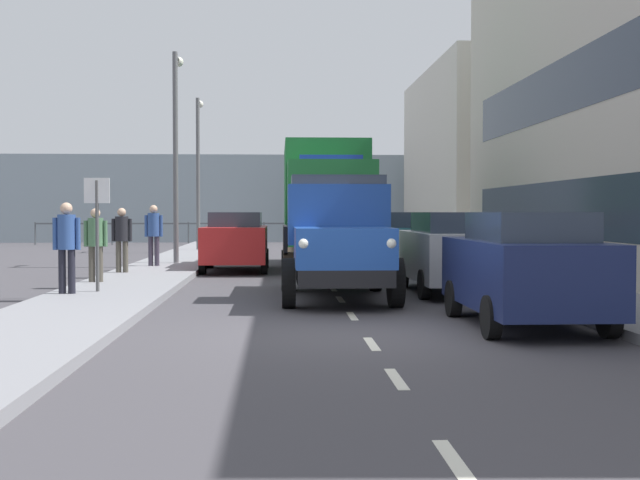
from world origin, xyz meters
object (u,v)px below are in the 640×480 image
object	(u,v)px
pedestrian_in_dark_coat	(67,240)
lamp_post_promenade	(176,138)
car_silver_kerbside_1	(452,251)
car_teal_kerbside_2	(409,241)
pedestrian_couple_a	(154,230)
car_red_oppositeside_0	(236,240)
lorry_cargo_green	(325,201)
truck_vintage_blue	(337,240)
pedestrian_with_bag	(122,235)
street_sign	(97,214)
lamp_post_far	(198,159)
pedestrian_near_railing	(96,239)
car_navy_kerbside_near	(525,267)

from	to	relation	value
pedestrian_in_dark_coat	lamp_post_promenade	distance (m)	10.46
car_silver_kerbside_1	car_teal_kerbside_2	size ratio (longest dim) A/B	1.05
pedestrian_couple_a	lamp_post_promenade	size ratio (longest dim) A/B	0.27
car_red_oppositeside_0	pedestrian_in_dark_coat	xyz separation A→B (m)	(2.83, 8.26, 0.29)
lorry_cargo_green	truck_vintage_blue	bearing A→B (deg)	88.22
pedestrian_with_bag	street_sign	size ratio (longest dim) A/B	0.75
lorry_cargo_green	street_sign	distance (m)	10.53
truck_vintage_blue	lorry_cargo_green	size ratio (longest dim) A/B	0.69
car_red_oppositeside_0	pedestrian_with_bag	xyz separation A→B (m)	(2.83, 2.54, 0.24)
car_teal_kerbside_2	pedestrian_couple_a	size ratio (longest dim) A/B	2.36
car_teal_kerbside_2	car_red_oppositeside_0	size ratio (longest dim) A/B	0.98
lorry_cargo_green	car_silver_kerbside_1	bearing A→B (deg)	104.97
car_red_oppositeside_0	pedestrian_couple_a	world-z (taller)	pedestrian_couple_a
car_teal_kerbside_2	lamp_post_promenade	size ratio (longest dim) A/B	0.64
truck_vintage_blue	pedestrian_couple_a	xyz separation A→B (m)	(4.80, -8.43, 0.02)
car_red_oppositeside_0	lamp_post_far	world-z (taller)	lamp_post_far
lorry_cargo_green	pedestrian_near_railing	bearing A→B (deg)	51.27
car_silver_kerbside_1	street_sign	xyz separation A→B (m)	(7.27, 0.87, 0.79)
pedestrian_with_bag	lamp_post_promenade	xyz separation A→B (m)	(-0.90, -4.31, 2.90)
car_silver_kerbside_1	pedestrian_near_railing	xyz separation A→B (m)	(7.80, -1.42, 0.23)
lorry_cargo_green	pedestrian_with_bag	xyz separation A→B (m)	(5.54, 3.94, -0.94)
lorry_cargo_green	car_navy_kerbside_near	distance (m)	13.89
lorry_cargo_green	car_navy_kerbside_near	size ratio (longest dim) A/B	2.06
lamp_post_promenade	street_sign	bearing A→B (deg)	87.63
pedestrian_in_dark_coat	car_red_oppositeside_0	bearing A→B (deg)	-108.90
car_navy_kerbside_near	car_red_oppositeside_0	size ratio (longest dim) A/B	0.93
lamp_post_promenade	lamp_post_far	xyz separation A→B (m)	(0.20, -9.36, -0.08)
pedestrian_in_dark_coat	street_sign	size ratio (longest dim) A/B	0.78
pedestrian_couple_a	lamp_post_promenade	distance (m)	3.31
car_teal_kerbside_2	street_sign	size ratio (longest dim) A/B	1.87
car_red_oppositeside_0	pedestrian_near_railing	size ratio (longest dim) A/B	2.58
pedestrian_in_dark_coat	pedestrian_couple_a	bearing A→B (deg)	-92.90
pedestrian_with_bag	pedestrian_couple_a	bearing A→B (deg)	-99.18
pedestrian_in_dark_coat	lamp_post_far	xyz separation A→B (m)	(-0.69, -19.39, 2.77)
lorry_cargo_green	car_navy_kerbside_near	bearing A→B (deg)	99.30
truck_vintage_blue	car_teal_kerbside_2	xyz separation A→B (m)	(-2.54, -7.26, -0.28)
truck_vintage_blue	car_teal_kerbside_2	world-z (taller)	truck_vintage_blue
lorry_cargo_green	pedestrian_in_dark_coat	xyz separation A→B (m)	(5.53, 9.66, -0.89)
pedestrian_in_dark_coat	lorry_cargo_green	bearing A→B (deg)	-119.79
car_teal_kerbside_2	pedestrian_near_railing	world-z (taller)	pedestrian_near_railing
lamp_post_far	pedestrian_in_dark_coat	bearing A→B (deg)	87.97
truck_vintage_blue	street_sign	world-z (taller)	truck_vintage_blue
car_red_oppositeside_0	car_teal_kerbside_2	bearing A→B (deg)	167.96
street_sign	car_teal_kerbside_2	bearing A→B (deg)	-137.01
car_silver_kerbside_1	car_teal_kerbside_2	xyz separation A→B (m)	(0.00, -5.91, -0.00)
pedestrian_in_dark_coat	pedestrian_with_bag	xyz separation A→B (m)	(0.01, -5.72, -0.05)
car_silver_kerbside_1	pedestrian_with_bag	size ratio (longest dim) A/B	2.64
car_navy_kerbside_near	lamp_post_promenade	bearing A→B (deg)	-63.88
car_red_oppositeside_0	pedestrian_couple_a	distance (m)	2.43
lamp_post_far	street_sign	size ratio (longest dim) A/B	2.84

